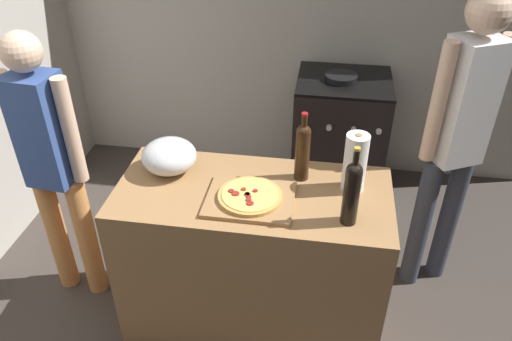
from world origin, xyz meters
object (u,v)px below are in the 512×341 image
wine_bottle_green (352,191)px  person_in_stripes (51,160)px  mixing_bowl (169,156)px  stove (339,138)px  pizza (250,196)px  paper_towel_roll (355,163)px  wine_bottle_dark (303,150)px  person_in_red (458,132)px

wine_bottle_green → person_in_stripes: 1.54m
mixing_bowl → stove: mixing_bowl is taller
pizza → stove: bearing=73.6°
person_in_stripes → paper_towel_roll: bearing=-0.0°
wine_bottle_green → person_in_stripes: (-1.51, 0.25, -0.16)m
paper_towel_roll → wine_bottle_dark: 0.25m
mixing_bowl → person_in_red: person_in_red is taller
wine_bottle_dark → stove: size_ratio=0.37×
wine_bottle_green → stove: wine_bottle_green is taller
wine_bottle_green → person_in_stripes: size_ratio=0.24×
wine_bottle_dark → person_in_stripes: person_in_stripes is taller
pizza → wine_bottle_dark: (0.22, 0.23, 0.13)m
stove → person_in_red: 1.16m
pizza → mixing_bowl: bearing=156.4°
pizza → person_in_stripes: (-1.07, 0.18, -0.02)m
wine_bottle_green → person_in_red: person_in_red is taller
pizza → wine_bottle_green: 0.47m
paper_towel_roll → wine_bottle_green: size_ratio=0.78×
mixing_bowl → wine_bottle_green: size_ratio=0.72×
wine_bottle_green → stove: 1.61m
pizza → person_in_stripes: size_ratio=0.19×
mixing_bowl → wine_bottle_green: bearing=-16.9°
wine_bottle_green → wine_bottle_dark: 0.38m
mixing_bowl → person_in_stripes: (-0.63, -0.01, -0.08)m
wine_bottle_dark → pizza: bearing=-133.6°
stove → person_in_red: size_ratio=0.55×
wine_bottle_dark → person_in_red: size_ratio=0.20×
paper_towel_roll → stove: size_ratio=0.30×
paper_towel_roll → person_in_red: person_in_red is taller
person_in_stripes → wine_bottle_dark: bearing=2.2°
pizza → mixing_bowl: size_ratio=1.09×
mixing_bowl → wine_bottle_dark: wine_bottle_dark is taller
wine_bottle_dark → person_in_stripes: size_ratio=0.22×
paper_towel_roll → wine_bottle_dark: (-0.25, 0.05, 0.02)m
pizza → person_in_red: person_in_red is taller
person_in_stripes → person_in_red: size_ratio=0.90×
pizza → paper_towel_roll: (0.46, 0.17, 0.11)m
pizza → stove: size_ratio=0.31×
paper_towel_roll → stove: bearing=92.0°
paper_towel_roll → stove: 1.38m
pizza → stove: stove is taller
mixing_bowl → person_in_red: 1.48m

